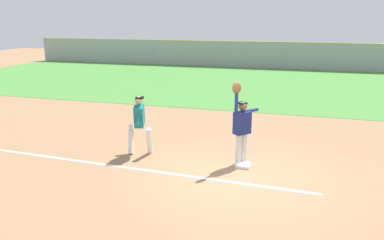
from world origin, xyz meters
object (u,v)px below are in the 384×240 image
object	(u,v)px
fielder	(242,124)
parked_car_tan	(326,59)
runner	(139,121)
parked_car_silver	(188,55)
parked_car_green	(252,56)
first_base	(243,165)
baseball	(238,92)

from	to	relation	value
fielder	parked_car_tan	size ratio (longest dim) A/B	0.50
runner	fielder	bearing A→B (deg)	-14.71
parked_car_silver	parked_car_green	xyz separation A→B (m)	(5.56, 0.73, 0.00)
first_base	parked_car_green	world-z (taller)	parked_car_green
fielder	parked_car_green	world-z (taller)	fielder
fielder	parked_car_green	xyz separation A→B (m)	(-3.11, 24.13, -0.45)
fielder	parked_car_silver	bearing A→B (deg)	-29.31
parked_car_green	parked_car_silver	bearing A→B (deg)	-166.42
baseball	parked_car_silver	world-z (taller)	baseball
parked_car_tan	parked_car_green	bearing A→B (deg)	166.00
baseball	parked_car_silver	size ratio (longest dim) A/B	0.02
parked_car_silver	parked_car_green	size ratio (longest dim) A/B	0.96
fielder	parked_car_tan	bearing A→B (deg)	-56.97
first_base	runner	bearing A→B (deg)	176.98
runner	baseball	distance (m)	3.00
first_base	fielder	size ratio (longest dim) A/B	0.17
fielder	baseball	xyz separation A→B (m)	(-0.11, -0.09, 0.88)
first_base	fielder	world-z (taller)	fielder
baseball	parked_car_tan	xyz separation A→B (m)	(3.10, 23.33, -1.32)
baseball	parked_car_tan	world-z (taller)	baseball
parked_car_tan	baseball	bearing A→B (deg)	-103.16
first_base	baseball	xyz separation A→B (m)	(-0.22, 0.12, 1.96)
runner	parked_car_tan	size ratio (longest dim) A/B	0.38
parked_car_silver	parked_car_tan	xyz separation A→B (m)	(11.66, -0.17, 0.00)
baseball	parked_car_silver	distance (m)	25.04
first_base	parked_car_tan	distance (m)	23.63
baseball	parked_car_silver	xyz separation A→B (m)	(-8.56, 23.50, -1.32)
runner	parked_car_green	xyz separation A→B (m)	(-0.18, 24.19, -0.32)
parked_car_green	parked_car_tan	size ratio (longest dim) A/B	1.00
runner	parked_car_silver	xyz separation A→B (m)	(-5.73, 23.45, -0.32)
fielder	runner	bearing A→B (deg)	41.42
first_base	parked_car_green	distance (m)	24.57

